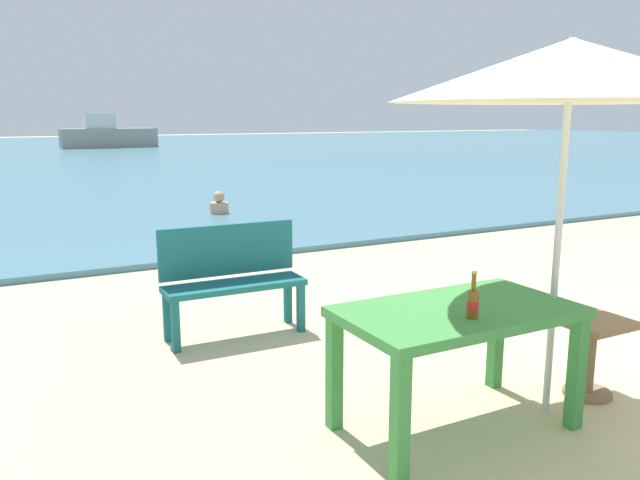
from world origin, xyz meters
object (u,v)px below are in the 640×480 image
side_table_wood (591,345)px  boat_cargo_ship (108,135)px  bench_teal_center (232,273)px  picnic_table_green (457,325)px  beer_bottle_amber (473,302)px  swimmer_person (219,205)px  patio_umbrella (570,71)px

side_table_wood → boat_cargo_ship: bearing=85.3°
bench_teal_center → boat_cargo_ship: (4.54, 32.46, 0.21)m
picnic_table_green → boat_cargo_ship: 34.90m
side_table_wood → bench_teal_center: bearing=126.6°
beer_bottle_amber → bench_teal_center: bearing=102.5°
side_table_wood → swimmer_person: bearing=87.9°
side_table_wood → bench_teal_center: bench_teal_center is taller
boat_cargo_ship → picnic_table_green: bearing=-96.5°
picnic_table_green → swimmer_person: bearing=80.4°
bench_teal_center → swimmer_person: bench_teal_center is taller
picnic_table_green → patio_umbrella: size_ratio=0.61×
swimmer_person → beer_bottle_amber: bearing=-99.8°
patio_umbrella → side_table_wood: bearing=5.5°
picnic_table_green → swimmer_person: size_ratio=3.41×
swimmer_person → boat_cargo_ship: size_ratio=0.08×
bench_teal_center → swimmer_person: bearing=72.0°
swimmer_person → boat_cargo_ship: 26.42m
boat_cargo_ship → swimmer_person: bearing=-95.5°
side_table_wood → picnic_table_green: bearing=176.4°
side_table_wood → boat_cargo_ship: size_ratio=0.10×
beer_bottle_amber → side_table_wood: size_ratio=0.49×
bench_teal_center → beer_bottle_amber: bearing=-77.5°
swimmer_person → boat_cargo_ship: (2.54, 26.29, 0.52)m
boat_cargo_ship → side_table_wood: bearing=-94.7°
swimmer_person → patio_umbrella: bearing=-95.0°
picnic_table_green → bench_teal_center: bearing=105.0°
beer_bottle_amber → boat_cargo_ship: 35.09m
bench_teal_center → swimmer_person: (2.01, 6.17, -0.30)m
picnic_table_green → bench_teal_center: size_ratio=1.16×
beer_bottle_amber → bench_teal_center: 2.48m
patio_umbrella → swimmer_person: (0.75, 8.49, -1.88)m
beer_bottle_amber → side_table_wood: bearing=6.0°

